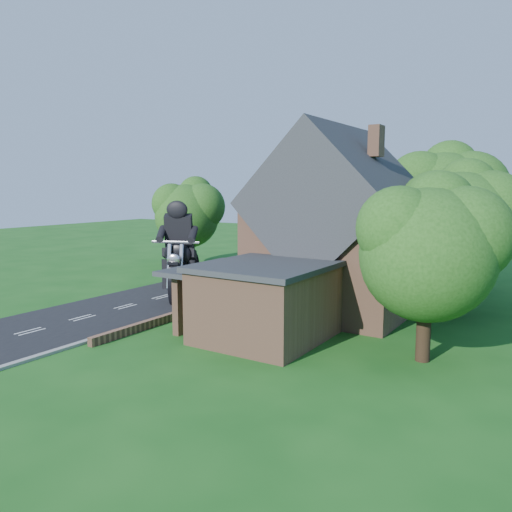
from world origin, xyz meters
The scene contains 19 objects.
ground centered at (0.00, 0.00, 0.00)m, with size 120.00×120.00×0.00m, color #154C15.
road centered at (0.00, 0.00, 0.01)m, with size 7.00×80.00×0.02m, color black.
kerb centered at (3.65, 0.00, 0.06)m, with size 0.30×80.00×0.12m, color gray.
garden_wall centered at (4.30, 5.00, 0.20)m, with size 0.30×22.00×0.40m, color #8F6149.
house centered at (10.49, 6.00, 4.34)m, with size 9.54×8.64×10.24m.
annex centered at (9.87, -0.80, 1.77)m, with size 7.05×5.94×3.44m.
tree_annex_side centered at (17.13, 0.10, 4.69)m, with size 5.64×5.20×7.48m.
tree_house_right centered at (16.65, 8.62, 5.19)m, with size 6.51×6.00×8.40m.
tree_behind_house centered at (14.18, 16.14, 6.23)m, with size 7.81×7.20×10.08m.
tree_behind_left centered at (8.16, 17.13, 5.73)m, with size 6.94×6.40×9.16m.
tree_far_road centered at (-6.86, 14.11, 4.84)m, with size 6.08×5.60×7.84m.
shrub_a centered at (5.30, -1.00, 0.55)m, with size 0.90×0.90×1.10m, color #133E1B.
shrub_b centered at (5.30, 1.50, 0.55)m, with size 0.90×0.90×1.10m, color #133E1B.
shrub_c centered at (5.30, 4.00, 0.55)m, with size 0.90×0.90×1.10m, color #133E1B.
shrub_d centered at (5.30, 9.00, 0.55)m, with size 0.90×0.90×1.10m, color #133E1B.
shrub_e centered at (5.30, 11.50, 0.55)m, with size 0.90×0.90×1.10m, color #133E1B.
shrub_f centered at (5.30, 14.00, 0.55)m, with size 0.90×0.90×1.10m, color #133E1B.
motorcycle_lead centered at (1.85, 2.61, 0.91)m, with size 0.49×1.95×1.81m, color black, non-canonical shape.
motorcycle_follow centered at (-1.70, 7.02, 0.86)m, with size 0.47×1.84×1.71m, color black, non-canonical shape.
Camera 1 is at (21.50, -19.55, 6.79)m, focal length 35.00 mm.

